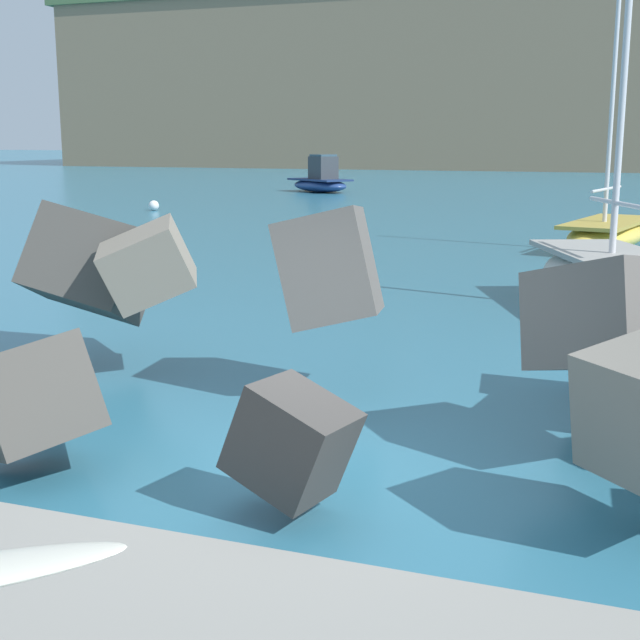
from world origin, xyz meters
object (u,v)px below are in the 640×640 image
boat_mid_centre (604,276)px  boat_near_centre (607,233)px  boat_mid_left (321,181)px  mooring_buoy_inner (154,205)px

boat_mid_centre → boat_near_centre: bearing=92.0°
boat_mid_left → mooring_buoy_inner: bearing=-98.2°
boat_mid_centre → mooring_buoy_inner: (-19.41, 16.82, -0.37)m
boat_near_centre → boat_mid_centre: boat_near_centre is taller
boat_mid_left → boat_near_centre: bearing=-53.6°
boat_near_centre → boat_mid_centre: (0.31, -9.06, 0.11)m
boat_near_centre → boat_mid_left: size_ratio=1.40×
boat_mid_left → boat_mid_centre: boat_mid_centre is taller
boat_mid_left → boat_mid_centre: (17.22, -31.99, -0.06)m
boat_mid_centre → boat_mid_left: bearing=118.3°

